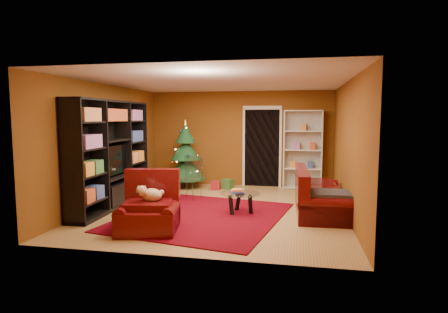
% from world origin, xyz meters
% --- Properties ---
extents(floor, '(5.00, 5.50, 0.05)m').
position_xyz_m(floor, '(0.00, 0.00, -0.03)').
color(floor, '#A78047').
rests_on(floor, ground).
extents(ceiling, '(5.00, 5.50, 0.05)m').
position_xyz_m(ceiling, '(0.00, 0.00, 2.62)').
color(ceiling, silver).
rests_on(ceiling, wall_back).
extents(wall_back, '(5.00, 0.05, 2.60)m').
position_xyz_m(wall_back, '(0.00, 2.77, 1.30)').
color(wall_back, brown).
rests_on(wall_back, ground).
extents(wall_left, '(0.05, 5.50, 2.60)m').
position_xyz_m(wall_left, '(-2.52, 0.00, 1.30)').
color(wall_left, brown).
rests_on(wall_left, ground).
extents(wall_right, '(0.05, 5.50, 2.60)m').
position_xyz_m(wall_right, '(2.52, 0.00, 1.30)').
color(wall_right, brown).
rests_on(wall_right, ground).
extents(doorway, '(1.06, 0.60, 2.16)m').
position_xyz_m(doorway, '(0.60, 2.73, 1.05)').
color(doorway, black).
rests_on(doorway, floor).
extents(rug, '(3.35, 3.73, 0.02)m').
position_xyz_m(rug, '(-0.19, -0.68, 0.01)').
color(rug, '#60020F').
rests_on(rug, floor).
extents(media_unit, '(0.49, 2.93, 2.24)m').
position_xyz_m(media_unit, '(-2.27, -0.27, 1.12)').
color(media_unit, black).
rests_on(media_unit, floor).
extents(christmas_tree, '(1.12, 1.12, 1.86)m').
position_xyz_m(christmas_tree, '(-1.39, 2.15, 0.90)').
color(christmas_tree, '#123E1F').
rests_on(christmas_tree, floor).
extents(gift_box_teal, '(0.30, 0.30, 0.28)m').
position_xyz_m(gift_box_teal, '(-1.61, 1.95, 0.14)').
color(gift_box_teal, '#276A7A').
rests_on(gift_box_teal, floor).
extents(gift_box_green, '(0.33, 0.33, 0.26)m').
position_xyz_m(gift_box_green, '(-0.24, 2.15, 0.13)').
color(gift_box_green, '#2E6029').
rests_on(gift_box_green, floor).
extents(gift_box_red, '(0.23, 0.23, 0.23)m').
position_xyz_m(gift_box_red, '(-0.54, 1.99, 0.11)').
color(gift_box_red, maroon).
rests_on(gift_box_red, floor).
extents(white_bookshelf, '(0.99, 0.37, 2.13)m').
position_xyz_m(white_bookshelf, '(1.69, 2.57, 1.04)').
color(white_bookshelf, white).
rests_on(white_bookshelf, floor).
extents(armchair, '(1.20, 1.20, 0.81)m').
position_xyz_m(armchair, '(-0.86, -1.73, 0.40)').
color(armchair, '#48080B').
rests_on(armchair, rug).
extents(dog, '(0.45, 0.37, 0.26)m').
position_xyz_m(dog, '(-0.82, -1.67, 0.60)').
color(dog, beige).
rests_on(dog, armchair).
extents(sofa, '(1.00, 2.11, 0.90)m').
position_xyz_m(sofa, '(2.02, 0.05, 0.45)').
color(sofa, '#48080B').
rests_on(sofa, rug).
extents(coffee_table, '(1.00, 1.00, 0.50)m').
position_xyz_m(coffee_table, '(0.46, -0.30, 0.21)').
color(coffee_table, gray).
rests_on(coffee_table, rug).
extents(acrylic_chair, '(0.57, 0.60, 0.91)m').
position_xyz_m(acrylic_chair, '(-0.88, 0.75, 0.46)').
color(acrylic_chair, '#66605B').
rests_on(acrylic_chair, rug).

